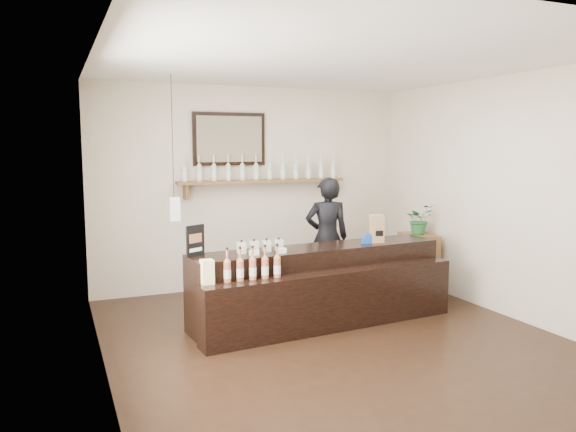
{
  "coord_description": "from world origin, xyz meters",
  "views": [
    {
      "loc": [
        -2.61,
        -4.97,
        1.99
      ],
      "look_at": [
        -0.22,
        0.7,
        1.22
      ],
      "focal_mm": 35.0,
      "sensor_mm": 36.0,
      "label": 1
    }
  ],
  "objects": [
    {
      "name": "counter",
      "position": [
        0.15,
        0.59,
        0.4
      ],
      "size": [
        3.06,
        1.04,
        0.99
      ],
      "color": "black",
      "rests_on": "ground"
    },
    {
      "name": "potted_plant",
      "position": [
        2.0,
        1.35,
        0.99
      ],
      "size": [
        0.4,
        0.36,
        0.41
      ],
      "primitive_type": "imported",
      "rotation": [
        0.0,
        0.0,
        0.1
      ],
      "color": "#27612F",
      "rests_on": "side_cabinet"
    },
    {
      "name": "back_wall_decor",
      "position": [
        -0.15,
        2.37,
        1.76
      ],
      "size": [
        2.66,
        0.96,
        1.69
      ],
      "color": "brown",
      "rests_on": "ground"
    },
    {
      "name": "shopkeeper",
      "position": [
        0.69,
        1.55,
        0.89
      ],
      "size": [
        0.74,
        0.58,
        1.79
      ],
      "primitive_type": "imported",
      "rotation": [
        0.0,
        0.0,
        2.89
      ],
      "color": "black",
      "rests_on": "ground"
    },
    {
      "name": "side_cabinet",
      "position": [
        2.0,
        1.35,
        0.39
      ],
      "size": [
        0.47,
        0.6,
        0.78
      ],
      "color": "brown",
      "rests_on": "ground"
    },
    {
      "name": "promo_sign",
      "position": [
        -1.27,
        0.69,
        1.01
      ],
      "size": [
        0.22,
        0.13,
        0.33
      ],
      "color": "black",
      "rests_on": "counter"
    },
    {
      "name": "ground",
      "position": [
        0.0,
        0.0,
        0.0
      ],
      "size": [
        5.0,
        5.0,
        0.0
      ],
      "primitive_type": "plane",
      "color": "black",
      "rests_on": "ground"
    },
    {
      "name": "tape_dispenser",
      "position": [
        0.79,
        0.68,
        0.89
      ],
      "size": [
        0.15,
        0.07,
        0.12
      ],
      "color": "#1947B4",
      "rests_on": "counter"
    },
    {
      "name": "paper_bag",
      "position": [
        0.92,
        0.69,
        1.01
      ],
      "size": [
        0.17,
        0.14,
        0.33
      ],
      "color": "#9E7B4C",
      "rests_on": "counter"
    },
    {
      "name": "room_shell",
      "position": [
        0.0,
        0.0,
        1.7
      ],
      "size": [
        5.0,
        5.0,
        5.0
      ],
      "color": "beige",
      "rests_on": "ground"
    }
  ]
}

